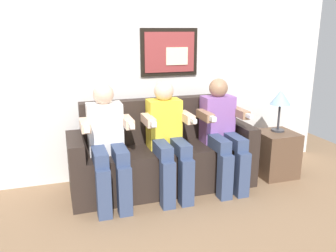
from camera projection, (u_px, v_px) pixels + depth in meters
name	position (u px, v px, depth m)	size (l,w,h in m)	color
ground_plane	(173.00, 200.00, 3.37)	(5.54, 5.54, 0.00)	#8C6B4C
back_wall_assembly	(151.00, 57.00, 3.72)	(4.26, 0.10, 2.60)	silver
couch	(163.00, 158.00, 3.58)	(1.86, 0.58, 0.90)	#2D231E
person_on_left	(107.00, 141.00, 3.18)	(0.46, 0.56, 1.11)	white
person_in_middle	(168.00, 135.00, 3.35)	(0.46, 0.56, 1.11)	yellow
person_on_right	(222.00, 130.00, 3.52)	(0.46, 0.56, 1.11)	#8C59A5
side_table_right	(276.00, 154.00, 3.88)	(0.40, 0.40, 0.50)	brown
table_lamp	(280.00, 99.00, 3.76)	(0.22, 0.22, 0.46)	#333338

